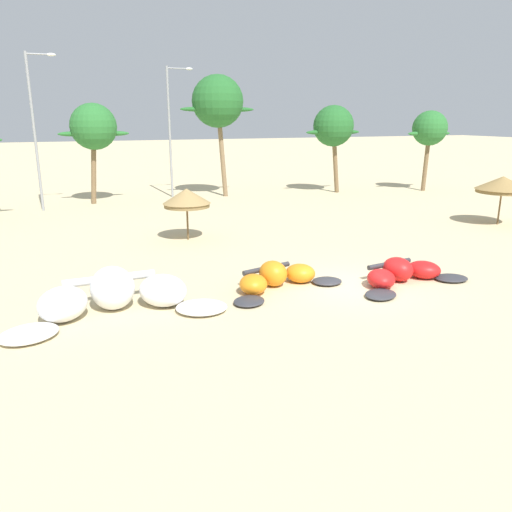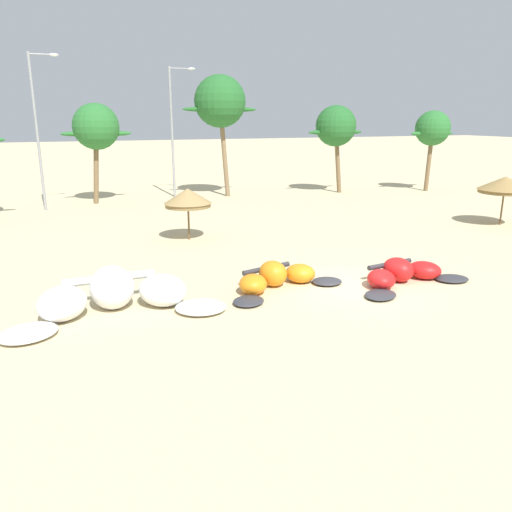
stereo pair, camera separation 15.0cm
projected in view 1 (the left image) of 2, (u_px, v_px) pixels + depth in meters
name	position (u px, v px, depth m)	size (l,w,h in m)	color
ground_plane	(355.00, 286.00, 18.76)	(260.00, 260.00, 0.00)	beige
kite_far_left	(115.00, 296.00, 16.11)	(7.28, 3.37, 1.43)	white
kite_left	(277.00, 278.00, 18.50)	(4.94, 2.94, 0.97)	#333338
kite_left_of_center	(403.00, 274.00, 19.07)	(5.24, 2.78, 0.93)	#333338
beach_umbrella_near_van	(187.00, 198.00, 25.35)	(2.45, 2.45, 2.67)	brown
beach_umbrella_middle	(503.00, 184.00, 28.99)	(3.03, 3.03, 2.86)	brown
palm_left	(94.00, 127.00, 35.50)	(4.93, 3.29, 7.18)	brown
palm_left_of_gap	(218.00, 102.00, 38.21)	(5.98, 3.98, 9.36)	#7F6647
palm_center_left	(333.00, 127.00, 40.74)	(4.98, 3.32, 7.15)	brown
palm_center_right	(430.00, 129.00, 42.02)	(4.37, 2.91, 6.75)	brown
lamppost_west	(36.00, 125.00, 32.54)	(1.90, 0.24, 10.20)	gray
lamppost_west_center	(172.00, 126.00, 38.53)	(2.10, 0.24, 9.90)	gray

